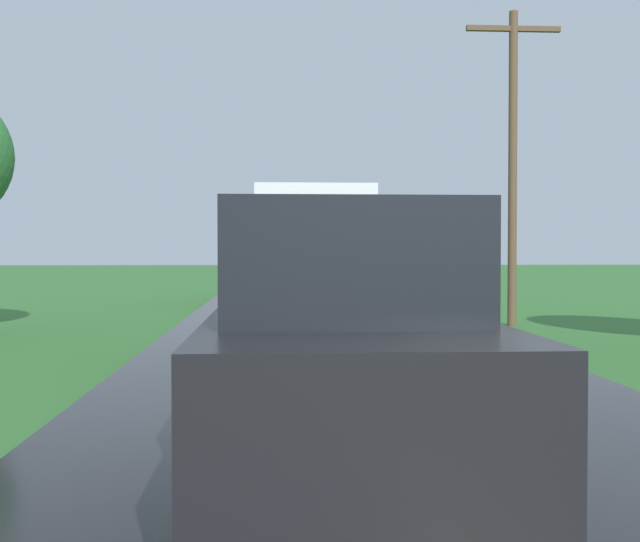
% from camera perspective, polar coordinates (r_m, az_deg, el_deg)
% --- Properties ---
extents(banana_truck_near, '(2.38, 5.82, 2.80)m').
position_cam_1_polar(banana_truck_near, '(13.25, -0.18, 0.33)').
color(banana_truck_near, '#2D2D30').
rests_on(banana_truck_near, road_surface).
extents(banana_truck_far, '(2.38, 5.81, 2.80)m').
position_cam_1_polar(banana_truck_far, '(26.81, -2.35, 0.87)').
color(banana_truck_far, '#2D2D30').
rests_on(banana_truck_far, road_surface).
extents(utility_pole_roadside, '(2.19, 0.20, 7.23)m').
position_cam_1_polar(utility_pole_roadside, '(19.01, 13.67, 8.07)').
color(utility_pole_roadside, brown).
rests_on(utility_pole_roadside, ground).
extents(following_car, '(1.74, 4.10, 1.92)m').
position_cam_1_polar(following_car, '(5.24, 1.50, -5.57)').
color(following_car, black).
rests_on(following_car, road_surface).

